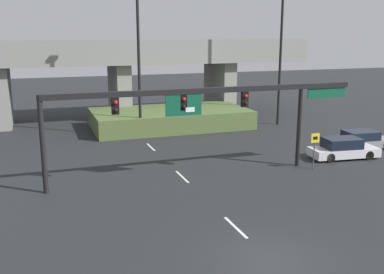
{
  "coord_description": "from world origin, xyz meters",
  "views": [
    {
      "loc": [
        -8.05,
        -14.11,
        8.51
      ],
      "look_at": [
        0.0,
        8.93,
        2.89
      ],
      "focal_mm": 42.0,
      "sensor_mm": 36.0,
      "label": 1
    }
  ],
  "objects": [
    {
      "name": "parked_sedan_near_right",
      "position": [
        11.93,
        11.05,
        0.67
      ],
      "size": [
        4.92,
        2.36,
        1.45
      ],
      "rotation": [
        0.0,
        0.0,
        -0.12
      ],
      "color": "silver",
      "rests_on": "ground"
    },
    {
      "name": "highway_light_pole_far",
      "position": [
        13.72,
        23.2,
        9.36
      ],
      "size": [
        0.7,
        0.36,
        17.95
      ],
      "color": "black",
      "rests_on": "ground"
    },
    {
      "name": "lane_markings",
      "position": [
        0.0,
        14.65,
        0.0
      ],
      "size": [
        0.14,
        41.28,
        0.01
      ],
      "color": "silver",
      "rests_on": "ground"
    },
    {
      "name": "highway_light_pole_near",
      "position": [
        0.05,
        22.19,
        7.18
      ],
      "size": [
        0.7,
        0.36,
        13.61
      ],
      "color": "black",
      "rests_on": "ground"
    },
    {
      "name": "grass_embankment",
      "position": [
        3.6,
        25.34,
        0.83
      ],
      "size": [
        14.22,
        7.42,
        1.66
      ],
      "color": "#4C6033",
      "rests_on": "ground"
    },
    {
      "name": "overpass_bridge",
      "position": [
        0.0,
        31.25,
        5.51
      ],
      "size": [
        38.94,
        7.47,
        7.98
      ],
      "color": "gray",
      "rests_on": "ground"
    },
    {
      "name": "ground_plane",
      "position": [
        0.0,
        0.0,
        0.0
      ],
      "size": [
        160.0,
        160.0,
        0.0
      ],
      "primitive_type": "plane",
      "color": "black"
    },
    {
      "name": "speed_limit_sign",
      "position": [
        8.47,
        9.47,
        1.57
      ],
      "size": [
        0.6,
        0.11,
        2.41
      ],
      "color": "#4C4C4C",
      "rests_on": "ground"
    },
    {
      "name": "signal_gantry",
      "position": [
        1.3,
        10.5,
        4.51
      ],
      "size": [
        19.41,
        0.44,
        5.41
      ],
      "color": "black",
      "rests_on": "ground"
    },
    {
      "name": "parked_sedan_mid_right",
      "position": [
        15.03,
        12.89,
        0.64
      ],
      "size": [
        4.81,
        2.26,
        1.37
      ],
      "rotation": [
        0.0,
        0.0,
        -0.09
      ],
      "color": "gray",
      "rests_on": "ground"
    }
  ]
}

